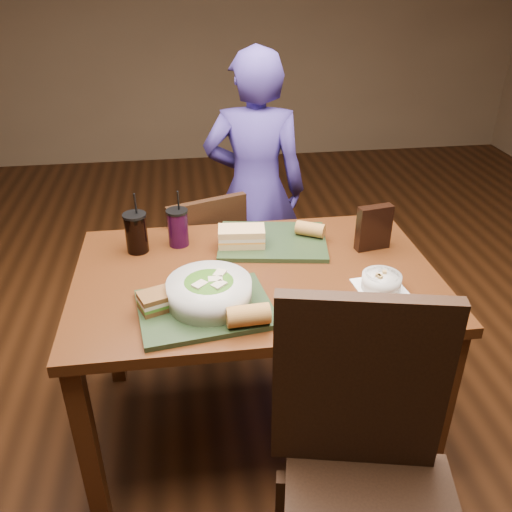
{
  "coord_description": "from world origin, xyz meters",
  "views": [
    {
      "loc": [
        -0.23,
        -1.66,
        1.76
      ],
      "look_at": [
        0.0,
        0.0,
        0.82
      ],
      "focal_mm": 38.0,
      "sensor_mm": 36.0,
      "label": 1
    }
  ],
  "objects_px": {
    "tray_far": "(273,241)",
    "soup_bowl": "(381,281)",
    "diner": "(255,191)",
    "cup_berry": "(178,227)",
    "sandwich_near": "(159,300)",
    "baguette_near": "(248,315)",
    "cup_cola": "(136,232)",
    "chair_far": "(209,265)",
    "baguette_far": "(310,229)",
    "chair_near": "(366,470)",
    "dining_table": "(256,294)",
    "salad_bowl": "(209,290)",
    "chip_bag": "(374,228)",
    "tray_near": "(205,309)",
    "sandwich_far": "(242,236)"
  },
  "relations": [
    {
      "from": "chair_near",
      "to": "chip_bag",
      "type": "height_order",
      "value": "chair_near"
    },
    {
      "from": "dining_table",
      "to": "salad_bowl",
      "type": "relative_size",
      "value": 4.77
    },
    {
      "from": "chair_far",
      "to": "sandwich_near",
      "type": "distance_m",
      "value": 0.86
    },
    {
      "from": "chair_far",
      "to": "salad_bowl",
      "type": "height_order",
      "value": "salad_bowl"
    },
    {
      "from": "tray_near",
      "to": "chip_bag",
      "type": "xyz_separation_m",
      "value": [
        0.67,
        0.34,
        0.08
      ]
    },
    {
      "from": "chair_near",
      "to": "salad_bowl",
      "type": "xyz_separation_m",
      "value": [
        -0.36,
        0.56,
        0.23
      ]
    },
    {
      "from": "sandwich_far",
      "to": "baguette_near",
      "type": "bearing_deg",
      "value": -94.46
    },
    {
      "from": "baguette_near",
      "to": "tray_far",
      "type": "bearing_deg",
      "value": 72.96
    },
    {
      "from": "cup_berry",
      "to": "baguette_far",
      "type": "bearing_deg",
      "value": -3.48
    },
    {
      "from": "soup_bowl",
      "to": "chair_near",
      "type": "bearing_deg",
      "value": -111.13
    },
    {
      "from": "dining_table",
      "to": "salad_bowl",
      "type": "bearing_deg",
      "value": -132.9
    },
    {
      "from": "chair_far",
      "to": "baguette_far",
      "type": "relative_size",
      "value": 7.39
    },
    {
      "from": "sandwich_near",
      "to": "baguette_near",
      "type": "relative_size",
      "value": 1.09
    },
    {
      "from": "diner",
      "to": "cup_berry",
      "type": "bearing_deg",
      "value": 67.76
    },
    {
      "from": "tray_far",
      "to": "baguette_far",
      "type": "relative_size",
      "value": 3.7
    },
    {
      "from": "tray_near",
      "to": "chip_bag",
      "type": "distance_m",
      "value": 0.75
    },
    {
      "from": "soup_bowl",
      "to": "baguette_far",
      "type": "relative_size",
      "value": 1.57
    },
    {
      "from": "chair_near",
      "to": "baguette_far",
      "type": "relative_size",
      "value": 9.23
    },
    {
      "from": "chair_near",
      "to": "sandwich_near",
      "type": "relative_size",
      "value": 7.34
    },
    {
      "from": "baguette_near",
      "to": "chip_bag",
      "type": "relative_size",
      "value": 0.74
    },
    {
      "from": "cup_cola",
      "to": "soup_bowl",
      "type": "bearing_deg",
      "value": -25.23
    },
    {
      "from": "baguette_far",
      "to": "tray_near",
      "type": "bearing_deg",
      "value": -135.29
    },
    {
      "from": "cup_cola",
      "to": "cup_berry",
      "type": "height_order",
      "value": "cup_cola"
    },
    {
      "from": "chair_far",
      "to": "diner",
      "type": "height_order",
      "value": "diner"
    },
    {
      "from": "soup_bowl",
      "to": "chip_bag",
      "type": "distance_m",
      "value": 0.3
    },
    {
      "from": "chair_far",
      "to": "baguette_near",
      "type": "distance_m",
      "value": 0.96
    },
    {
      "from": "cup_cola",
      "to": "diner",
      "type": "bearing_deg",
      "value": 49.84
    },
    {
      "from": "diner",
      "to": "chip_bag",
      "type": "distance_m",
      "value": 0.84
    },
    {
      "from": "sandwich_far",
      "to": "salad_bowl",
      "type": "bearing_deg",
      "value": -111.25
    },
    {
      "from": "sandwich_far",
      "to": "cup_berry",
      "type": "bearing_deg",
      "value": 163.97
    },
    {
      "from": "tray_near",
      "to": "baguette_near",
      "type": "xyz_separation_m",
      "value": [
        0.13,
        -0.11,
        0.04
      ]
    },
    {
      "from": "soup_bowl",
      "to": "cup_berry",
      "type": "distance_m",
      "value": 0.8
    },
    {
      "from": "tray_far",
      "to": "baguette_far",
      "type": "xyz_separation_m",
      "value": [
        0.15,
        0.01,
        0.04
      ]
    },
    {
      "from": "salad_bowl",
      "to": "tray_far",
      "type": "bearing_deg",
      "value": 56.14
    },
    {
      "from": "dining_table",
      "to": "diner",
      "type": "bearing_deg",
      "value": 82.25
    },
    {
      "from": "diner",
      "to": "salad_bowl",
      "type": "height_order",
      "value": "diner"
    },
    {
      "from": "dining_table",
      "to": "cup_berry",
      "type": "relative_size",
      "value": 5.66
    },
    {
      "from": "baguette_far",
      "to": "chair_near",
      "type": "bearing_deg",
      "value": -93.99
    },
    {
      "from": "tray_far",
      "to": "soup_bowl",
      "type": "distance_m",
      "value": 0.5
    },
    {
      "from": "chair_far",
      "to": "baguette_far",
      "type": "distance_m",
      "value": 0.62
    },
    {
      "from": "diner",
      "to": "cup_cola",
      "type": "bearing_deg",
      "value": 59.88
    },
    {
      "from": "baguette_near",
      "to": "cup_berry",
      "type": "bearing_deg",
      "value": 108.88
    },
    {
      "from": "chair_near",
      "to": "tray_far",
      "type": "distance_m",
      "value": 0.99
    },
    {
      "from": "diner",
      "to": "chair_near",
      "type": "bearing_deg",
      "value": 102.26
    },
    {
      "from": "tray_near",
      "to": "soup_bowl",
      "type": "xyz_separation_m",
      "value": [
        0.6,
        0.05,
        0.02
      ]
    },
    {
      "from": "dining_table",
      "to": "baguette_far",
      "type": "distance_m",
      "value": 0.37
    },
    {
      "from": "diner",
      "to": "baguette_near",
      "type": "bearing_deg",
      "value": 91.11
    },
    {
      "from": "soup_bowl",
      "to": "sandwich_far",
      "type": "relative_size",
      "value": 0.96
    },
    {
      "from": "diner",
      "to": "salad_bowl",
      "type": "relative_size",
      "value": 5.17
    },
    {
      "from": "cup_berry",
      "to": "cup_cola",
      "type": "bearing_deg",
      "value": -168.66
    }
  ]
}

